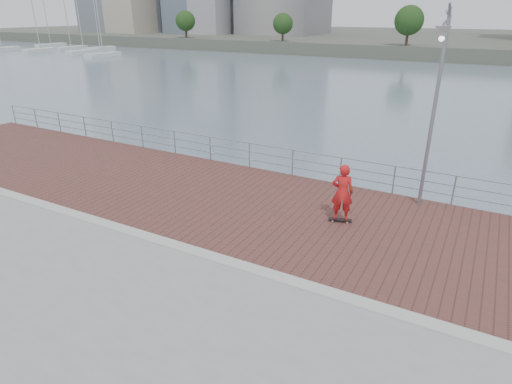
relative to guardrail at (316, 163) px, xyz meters
The scene contains 9 objects.
water 7.50m from the guardrail, 90.00° to the right, with size 400.00×400.00×0.00m, color slate.
brick_lane 3.47m from the guardrail, 90.00° to the right, with size 40.00×6.80×0.02m, color brown.
curb 7.03m from the guardrail, 90.00° to the right, with size 40.00×0.40×0.06m, color #B7B5AD.
far_shore 115.51m from the guardrail, 90.00° to the left, with size 320.00×95.00×2.50m, color #4C5142.
guardrail is the anchor object (origin of this frame).
street_lamp 5.66m from the guardrail, 13.09° to the right, with size 0.46×1.33×6.26m.
skateboard 3.88m from the guardrail, 56.44° to the right, with size 0.76×0.40×0.09m.
skateboarder 3.85m from the guardrail, 56.44° to the right, with size 0.68×0.45×1.88m, color red.
marina 96.27m from the guardrail, 147.21° to the left, with size 33.85×21.00×11.72m.
Camera 1 is at (5.71, -8.37, 6.32)m, focal length 30.00 mm.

